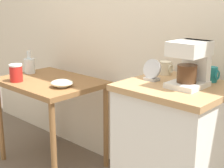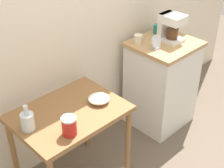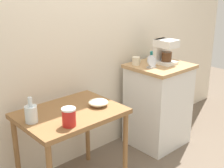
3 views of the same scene
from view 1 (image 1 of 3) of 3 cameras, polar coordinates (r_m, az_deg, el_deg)
The scene contains 9 objects.
wooden_table at distance 2.81m, azimuth -10.51°, elevation -1.25°, with size 0.84×0.62×0.75m.
kitchen_counter at distance 2.14m, azimuth 10.50°, elevation -12.05°, with size 0.60×0.57×0.92m.
bowl_stoneware at distance 2.55m, azimuth -8.55°, elevation 0.16°, with size 0.17×0.17×0.06m.
glass_carafe_vase at distance 3.05m, azimuth -13.94°, elevation 3.13°, with size 0.10×0.10×0.20m.
canister_enamel at distance 2.78m, azimuth -16.10°, elevation 1.84°, with size 0.11×0.11×0.14m.
coffee_maker at distance 1.91m, azimuth 13.32°, elevation 3.69°, with size 0.18×0.22×0.26m.
mug_dark_teal at distance 2.07m, azimuth 16.73°, elevation 1.58°, with size 0.08×0.07×0.09m.
mug_small_cream at distance 2.20m, azimuth 9.16°, elevation 2.72°, with size 0.09×0.08×0.09m.
table_clock at distance 2.03m, azimuth 6.81°, elevation 2.19°, with size 0.12×0.06×0.13m.
Camera 1 is at (1.63, -1.60, 1.43)m, focal length 53.43 mm.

